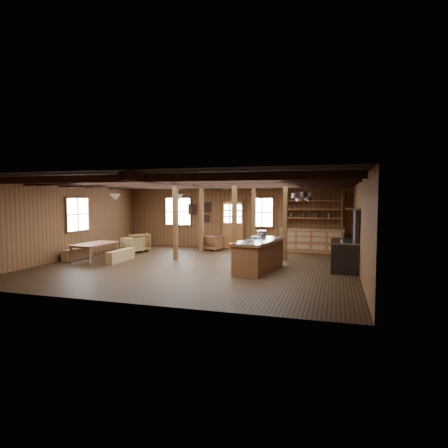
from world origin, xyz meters
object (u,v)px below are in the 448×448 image
(kitchen_island, at_px, (259,255))
(armchair_c, at_px, (133,245))
(armchair_b, at_px, (214,243))
(commercial_range, at_px, (346,250))
(dining_table, at_px, (96,252))
(armchair_a, at_px, (139,242))

(kitchen_island, height_order, armchair_c, kitchen_island)
(armchair_b, distance_m, armchair_c, 3.32)
(commercial_range, xyz_separation_m, dining_table, (-8.55, -0.50, -0.33))
(armchair_c, bearing_deg, armchair_a, -78.53)
(kitchen_island, relative_size, armchair_c, 3.68)
(kitchen_island, distance_m, commercial_range, 2.66)
(dining_table, bearing_deg, armchair_c, -7.89)
(commercial_range, relative_size, armchair_a, 2.33)
(kitchen_island, relative_size, armchair_b, 3.67)
(kitchen_island, height_order, armchair_a, kitchen_island)
(armchair_a, bearing_deg, kitchen_island, 117.31)
(commercial_range, bearing_deg, kitchen_island, -164.21)
(armchair_a, relative_size, armchair_b, 1.16)
(armchair_c, bearing_deg, dining_table, 96.19)
(kitchen_island, height_order, commercial_range, commercial_range)
(commercial_range, bearing_deg, dining_table, -176.68)
(kitchen_island, relative_size, commercial_range, 1.35)
(dining_table, distance_m, armchair_c, 1.98)
(dining_table, bearing_deg, armchair_b, -40.58)
(commercial_range, height_order, armchair_a, commercial_range)
(armchair_a, bearing_deg, dining_table, 42.69)
(armchair_a, height_order, armchair_c, armchair_a)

